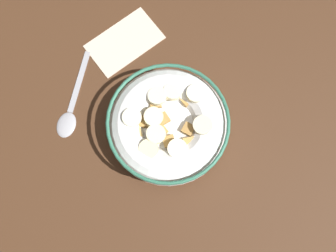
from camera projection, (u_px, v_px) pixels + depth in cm
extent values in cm
cube|color=#472B19|center=(168.00, 131.00, 61.29)|extent=(118.30, 118.30, 2.00)
cylinder|color=white|center=(168.00, 129.00, 60.02)|extent=(10.98, 10.98, 0.60)
torus|color=white|center=(168.00, 126.00, 57.27)|extent=(19.96, 19.96, 6.24)
torus|color=#337259|center=(168.00, 122.00, 54.52)|extent=(19.96, 19.96, 0.60)
cylinder|color=white|center=(168.00, 124.00, 56.13)|extent=(16.22, 16.22, 0.40)
cube|color=tan|center=(188.00, 144.00, 54.73)|extent=(2.55, 2.54, 0.89)
cube|color=#AD7F42|center=(142.00, 122.00, 55.53)|extent=(2.56, 2.56, 0.81)
cube|color=#B78947|center=(187.00, 100.00, 56.45)|extent=(1.99, 2.03, 0.91)
cube|color=tan|center=(126.00, 134.00, 55.15)|extent=(2.51, 2.49, 0.94)
cube|color=tan|center=(191.00, 91.00, 56.74)|extent=(2.57, 2.60, 1.05)
cube|color=tan|center=(136.00, 133.00, 55.03)|extent=(2.47, 2.50, 1.00)
cube|color=#B78947|center=(160.00, 130.00, 55.36)|extent=(2.05, 2.02, 0.90)
cube|color=#AD7F42|center=(208.00, 114.00, 55.79)|extent=(2.17, 2.16, 0.86)
cube|color=#AD7F42|center=(188.00, 129.00, 55.26)|extent=(2.20, 2.20, 0.83)
cube|color=#B78947|center=(155.00, 103.00, 56.20)|extent=(2.53, 2.53, 0.84)
cube|color=#B78947|center=(169.00, 141.00, 54.89)|extent=(2.57, 2.54, 1.05)
cube|color=tan|center=(173.00, 158.00, 54.20)|extent=(1.94, 2.00, 0.98)
cube|color=tan|center=(131.00, 124.00, 55.47)|extent=(2.39, 2.38, 0.86)
cube|color=#B78947|center=(207.00, 144.00, 54.69)|extent=(2.51, 2.52, 0.91)
cube|color=#AD7F42|center=(163.00, 119.00, 55.65)|extent=(2.22, 2.21, 0.83)
cylinder|color=#F9EFC6|center=(157.00, 96.00, 55.46)|extent=(3.17, 3.19, 1.23)
cylinder|color=beige|center=(149.00, 149.00, 53.60)|extent=(4.40, 4.37, 1.47)
cylinder|color=beige|center=(154.00, 133.00, 53.97)|extent=(3.58, 3.55, 1.31)
cylinder|color=#F4EABC|center=(132.00, 118.00, 54.60)|extent=(4.43, 4.44, 1.20)
cylinder|color=#F4EABC|center=(173.00, 91.00, 55.82)|extent=(3.77, 3.72, 1.35)
cylinder|color=#F9EFC6|center=(177.00, 148.00, 53.71)|extent=(4.45, 4.46, 1.13)
cylinder|color=#F9EFC6|center=(197.00, 95.00, 55.32)|extent=(4.34, 4.30, 1.20)
cylinder|color=#F9EFC6|center=(203.00, 125.00, 54.11)|extent=(3.56, 3.56, 1.43)
cylinder|color=beige|center=(153.00, 117.00, 54.49)|extent=(3.30, 3.35, 1.33)
ellipsoid|color=#A5A5AD|center=(66.00, 124.00, 60.12)|extent=(5.72, 5.27, 0.80)
cube|color=#A5A5AD|center=(79.00, 81.00, 62.12)|extent=(10.74, 6.99, 0.36)
cube|color=beige|center=(125.00, 42.00, 63.87)|extent=(14.45, 10.00, 0.30)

